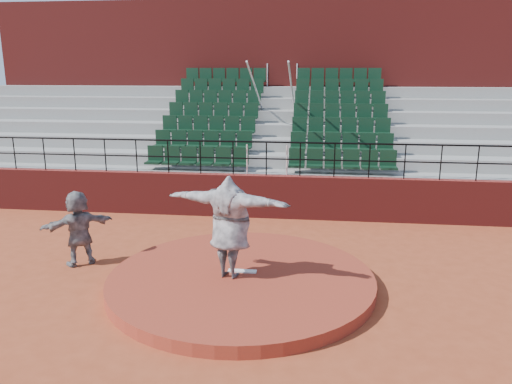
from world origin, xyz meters
TOP-DOWN VIEW (x-y plane):
  - ground at (0.00, 0.00)m, footprint 90.00×90.00m
  - pitchers_mound at (0.00, 0.00)m, footprint 5.50×5.50m
  - pitching_rubber at (0.00, 0.15)m, footprint 0.60×0.15m
  - boundary_wall at (0.00, 5.00)m, footprint 24.00×0.30m
  - wall_railing at (0.00, 5.00)m, footprint 24.04×0.05m
  - seating_deck at (0.00, 8.65)m, footprint 24.00×5.97m
  - press_box_facade at (0.00, 12.60)m, footprint 24.00×3.00m
  - pitcher at (-0.21, -0.08)m, footprint 2.69×1.33m
  - fielder at (-3.86, 0.74)m, footprint 1.59×1.41m

SIDE VIEW (x-z plane):
  - ground at x=0.00m, z-range 0.00..0.00m
  - pitchers_mound at x=0.00m, z-range 0.00..0.25m
  - pitching_rubber at x=0.00m, z-range 0.25..0.28m
  - boundary_wall at x=0.00m, z-range 0.00..1.30m
  - fielder at x=-3.86m, z-range 0.00..1.75m
  - pitcher at x=-0.21m, z-range 0.25..2.36m
  - seating_deck at x=0.00m, z-range -0.87..3.76m
  - wall_railing at x=0.00m, z-range 1.52..2.54m
  - press_box_facade at x=0.00m, z-range 0.00..7.10m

